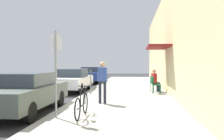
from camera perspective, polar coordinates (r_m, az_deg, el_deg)
ground_plane at (r=10.44m, az=-9.84°, el=-8.01°), size 60.00×60.00×0.00m
sidewalk_slab at (r=12.05m, az=3.18°, el=-6.40°), size 4.50×32.00×0.12m
building_facade at (r=12.15m, az=14.66°, el=7.38°), size 1.40×32.00×5.95m
parked_car_0 at (r=8.80m, az=-20.42°, el=-5.07°), size 1.80×4.40×1.41m
parked_car_1 at (r=14.77m, az=-9.57°, el=-2.35°), size 1.80×4.40×1.40m
parked_car_2 at (r=20.92m, az=-5.08°, el=-1.10°), size 1.80×4.40×1.42m
parking_meter at (r=12.29m, az=-5.22°, el=-2.38°), size 0.12×0.10×1.32m
street_sign at (r=7.13m, az=-13.54°, el=0.73°), size 0.32×0.06×2.60m
bicycle_0 at (r=7.24m, az=-7.40°, el=-8.46°), size 0.46×1.71×0.90m
cafe_chair_0 at (r=12.81m, az=10.52°, el=-3.41°), size 0.52×0.52×0.87m
cafe_chair_1 at (r=13.71m, az=10.20°, el=-3.08°), size 0.56×0.56×0.87m
seated_patron_1 at (r=13.72m, az=10.44°, el=-2.27°), size 0.51×0.47×1.29m
pedestrian_standing at (r=9.44m, az=-2.35°, el=-2.16°), size 0.36×0.22×1.70m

